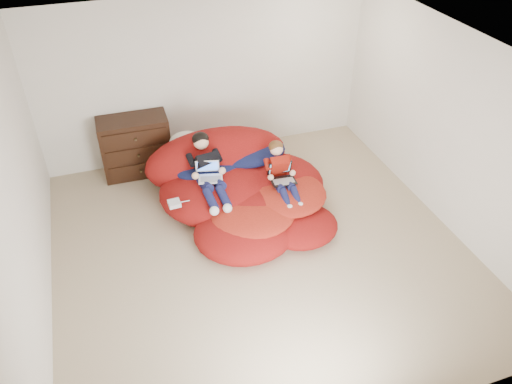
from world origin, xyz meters
name	(u,v)px	position (x,y,z in m)	size (l,w,h in m)	color
room_shell	(260,235)	(0.00, 0.00, 0.22)	(5.10, 5.10, 2.77)	tan
dresser	(136,146)	(-1.18, 2.23, 0.45)	(1.02, 0.57, 0.90)	black
beanbag_pile	(240,187)	(0.06, 0.99, 0.27)	(2.43, 2.41, 0.95)	maroon
cream_pillow	(185,141)	(-0.50, 1.85, 0.62)	(0.47, 0.30, 0.30)	beige
older_boy	(207,167)	(-0.38, 1.04, 0.66)	(0.35, 1.12, 0.65)	black
younger_boy	(281,171)	(0.55, 0.72, 0.60)	(0.27, 0.87, 0.62)	#A01A0E
laptop_white	(209,173)	(-0.38, 0.94, 0.62)	(0.36, 0.36, 0.22)	silver
laptop_black	(282,175)	(0.55, 0.69, 0.55)	(0.34, 0.32, 0.23)	black
power_adapter	(174,203)	(-0.91, 0.71, 0.42)	(0.15, 0.15, 0.06)	silver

